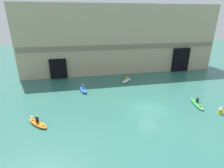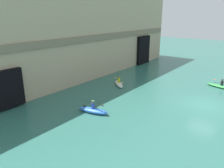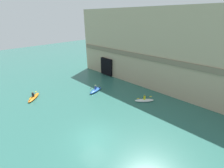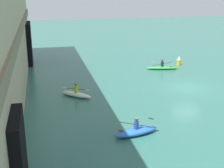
% 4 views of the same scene
% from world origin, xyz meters
% --- Properties ---
extents(ground_plane, '(120.00, 120.00, 0.00)m').
position_xyz_m(ground_plane, '(0.00, 0.00, 0.00)').
color(ground_plane, '#2D665B').
extents(cliff_bluff, '(38.76, 7.15, 13.06)m').
position_xyz_m(cliff_bluff, '(0.38, 17.70, 6.50)').
color(cliff_bluff, tan).
rests_on(cliff_bluff, ground).
extents(kayak_white, '(2.51, 2.63, 1.14)m').
position_xyz_m(kayak_white, '(-0.09, 10.23, 0.23)').
color(kayak_white, white).
rests_on(kayak_white, ground).
extents(kayak_orange, '(2.62, 2.77, 1.15)m').
position_xyz_m(kayak_orange, '(-13.14, -0.82, 0.23)').
color(kayak_orange, orange).
rests_on(kayak_orange, ground).
extents(kayak_blue, '(1.43, 3.04, 1.15)m').
position_xyz_m(kayak_blue, '(-7.93, 7.42, 0.25)').
color(kayak_blue, blue).
rests_on(kayak_blue, ground).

